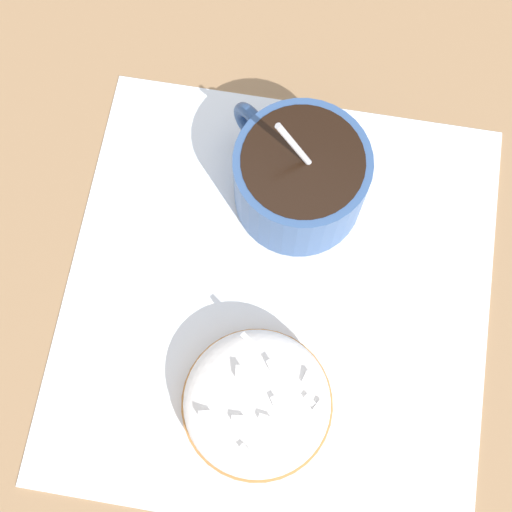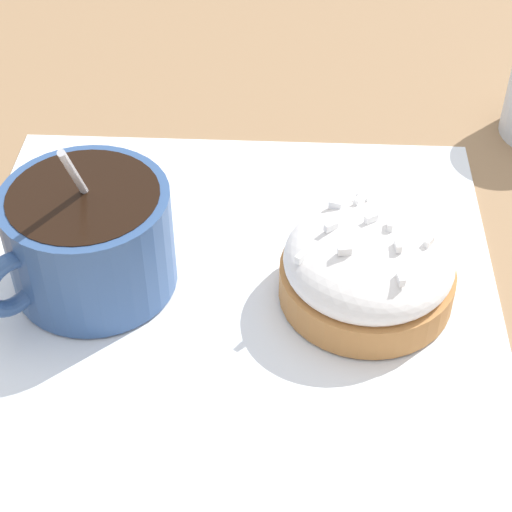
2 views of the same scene
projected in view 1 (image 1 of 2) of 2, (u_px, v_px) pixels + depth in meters
name	position (u px, v px, depth m)	size (l,w,h in m)	color
ground_plane	(277.00, 297.00, 0.48)	(3.00, 3.00, 0.00)	#93704C
paper_napkin	(277.00, 297.00, 0.47)	(0.32, 0.31, 0.00)	white
coffee_cup	(299.00, 177.00, 0.46)	(0.09, 0.10, 0.10)	#335184
frosted_pastry	(257.00, 403.00, 0.43)	(0.09, 0.09, 0.05)	#B2753D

